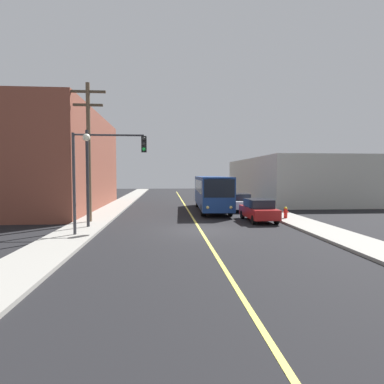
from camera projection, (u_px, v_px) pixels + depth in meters
The scene contains 13 objects.
ground_plane at pixel (201, 230), 19.97m from camera, with size 120.00×120.00×0.00m, color black.
sidewalk_left at pixel (108, 212), 29.34m from camera, with size 2.50×90.00×0.15m, color gray.
sidewalk_right at pixel (267, 210), 30.49m from camera, with size 2.50×90.00×0.15m, color gray.
lane_stripe_center at pixel (186, 206), 34.90m from camera, with size 0.16×60.00×0.01m, color #D8CC4C.
building_left_brick at pixel (49, 162), 31.97m from camera, with size 10.00×20.37×9.26m.
building_right_warehouse at pixel (291, 180), 43.50m from camera, with size 12.00×23.40×5.45m.
city_bus at pixel (212, 191), 30.90m from camera, with size 3.03×12.23×3.20m.
parked_car_red at pixel (259, 210), 23.82m from camera, with size 1.91×4.44×1.62m.
parked_car_white at pixel (240, 202), 30.80m from camera, with size 1.93×4.45×1.62m.
utility_pole_near at pixel (89, 146), 22.47m from camera, with size 2.40×0.28×9.49m.
traffic_signal_left_corner at pixel (112, 160), 20.40m from camera, with size 3.75×0.48×6.00m.
street_lamp_left at pixel (78, 168), 17.69m from camera, with size 0.98×0.40×5.50m.
fire_hydrant at pixel (286, 212), 24.56m from camera, with size 0.44×0.26×0.84m.
Camera 1 is at (-2.10, -19.71, 3.41)m, focal length 30.70 mm.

